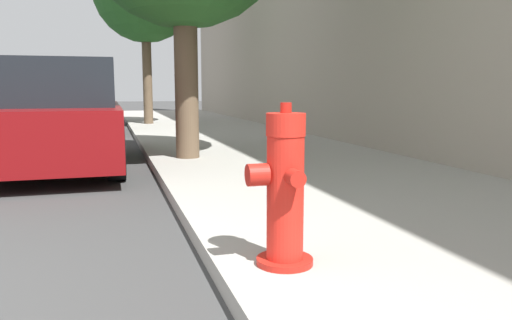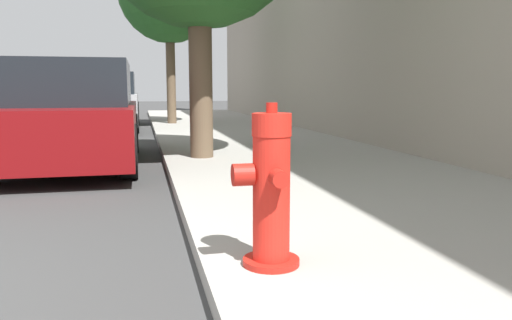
% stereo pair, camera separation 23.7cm
% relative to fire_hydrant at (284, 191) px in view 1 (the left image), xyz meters
% --- Properties ---
extents(fire_hydrant, '(0.37, 0.39, 0.88)m').
position_rel_fire_hydrant_xyz_m(fire_hydrant, '(0.00, 0.00, 0.00)').
color(fire_hydrant, red).
rests_on(fire_hydrant, sidewalk_slab).
extents(parked_car_near, '(1.75, 3.89, 1.42)m').
position_rel_fire_hydrant_xyz_m(parked_car_near, '(-1.59, 4.66, 0.16)').
color(parked_car_near, maroon).
rests_on(parked_car_near, ground_plane).
extents(parked_car_mid, '(1.71, 4.53, 1.46)m').
position_rel_fire_hydrant_xyz_m(parked_car_mid, '(-1.56, 11.10, 0.19)').
color(parked_car_mid, '#B7B7BC').
rests_on(parked_car_mid, ground_plane).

